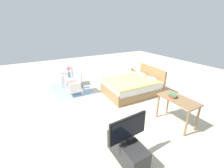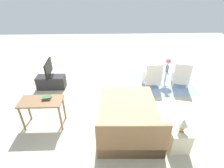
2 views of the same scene
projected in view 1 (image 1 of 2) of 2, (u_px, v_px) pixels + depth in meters
name	position (u px, v px, depth m)	size (l,w,h in m)	color
ground_plane	(110.00, 102.00, 5.35)	(16.00, 16.00, 0.00)	beige
floor_rug	(71.00, 89.00, 6.36)	(2.10, 1.50, 0.01)	#8EA8C6
bed	(133.00, 86.00, 5.91)	(1.54, 2.10, 0.96)	#997047
armchair_by_window_left	(69.00, 77.00, 6.65)	(0.66, 0.66, 0.92)	white
armchair_by_window_right	(75.00, 85.00, 5.83)	(0.56, 0.56, 0.92)	white
side_table	(70.00, 82.00, 6.22)	(0.40, 0.40, 0.54)	beige
flower_vase	(69.00, 71.00, 6.04)	(0.17, 0.17, 0.48)	#4C709E
nightstand	(132.00, 77.00, 7.09)	(0.44, 0.41, 0.53)	beige
table_lamp	(132.00, 67.00, 6.91)	(0.22, 0.22, 0.33)	tan
tv_stand	(127.00, 150.00, 3.02)	(0.96, 0.40, 0.45)	#2D2D2D
tv_flatscreen	(128.00, 129.00, 2.82)	(0.22, 0.83, 0.56)	black
vanity_desk	(178.00, 103.00, 3.96)	(1.04, 0.52, 0.77)	#8E6B47
book_stack	(173.00, 96.00, 3.99)	(0.22, 0.17, 0.07)	#AD2823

